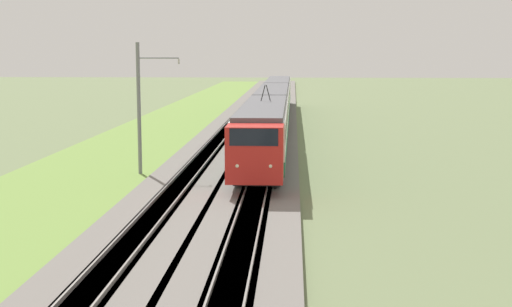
% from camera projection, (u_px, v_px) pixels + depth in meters
% --- Properties ---
extents(ballast_main, '(240.00, 4.40, 0.30)m').
position_uv_depth(ballast_main, '(213.00, 148.00, 52.98)').
color(ballast_main, slate).
rests_on(ballast_main, ground).
extents(ballast_adjacent, '(240.00, 4.40, 0.30)m').
position_uv_depth(ballast_adjacent, '(268.00, 149.00, 52.76)').
color(ballast_adjacent, slate).
rests_on(ballast_adjacent, ground).
extents(track_main, '(240.00, 1.57, 0.45)m').
position_uv_depth(track_main, '(213.00, 148.00, 52.98)').
color(track_main, '#4C4238').
rests_on(track_main, ground).
extents(track_adjacent, '(240.00, 1.57, 0.45)m').
position_uv_depth(track_adjacent, '(268.00, 149.00, 52.76)').
color(track_adjacent, '#4C4238').
rests_on(track_adjacent, ground).
extents(grass_verge, '(240.00, 11.32, 0.12)m').
position_uv_depth(grass_verge, '(142.00, 149.00, 53.27)').
color(grass_verge, olive).
rests_on(grass_verge, ground).
extents(passenger_train, '(64.18, 2.90, 5.10)m').
position_uv_depth(passenger_train, '(273.00, 105.00, 65.61)').
color(passenger_train, red).
rests_on(passenger_train, ground).
extents(catenary_mast_mid, '(0.22, 2.56, 7.84)m').
position_uv_depth(catenary_mast_mid, '(140.00, 107.00, 41.73)').
color(catenary_mast_mid, slate).
rests_on(catenary_mast_mid, ground).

